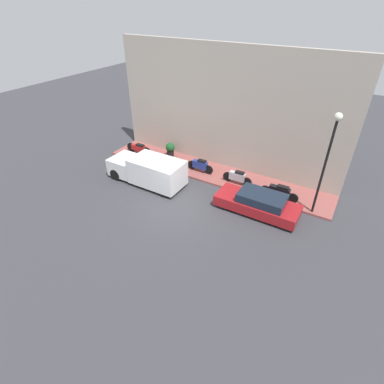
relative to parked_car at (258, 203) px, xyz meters
The scene contains 11 objects.
ground_plane 4.47m from the parked_car, 117.22° to the left, with size 60.00×60.00×0.00m, color #38383D.
sidewalk 4.63m from the parked_car, 58.87° to the left, with size 2.45×14.95×0.12m.
building_facade 6.31m from the parked_car, 46.39° to the left, with size 0.30×14.95×7.52m.
parked_car is the anchor object (origin of this frame).
delivery_van 6.85m from the parked_car, 94.85° to the left, with size 1.84×4.83×1.68m.
motorcycle_red 9.84m from the parked_car, 78.19° to the left, with size 0.30×2.09×0.76m.
motorcycle_black 1.74m from the parked_car, 21.10° to the right, with size 0.30×2.13×0.86m.
scooter_silver 2.78m from the parked_car, 46.58° to the left, with size 0.30×1.83×0.84m.
motorcycle_blue 5.08m from the parked_car, 66.33° to the left, with size 0.30×1.83×0.84m.
streetlamp 4.28m from the parked_car, 61.32° to the right, with size 0.38×0.38×5.32m.
potted_plant 8.07m from the parked_car, 69.06° to the left, with size 0.63×0.63×0.98m.
Camera 1 is at (-10.62, -7.48, 9.71)m, focal length 28.00 mm.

